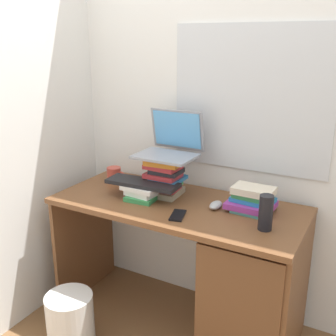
{
  "coord_description": "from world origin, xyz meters",
  "views": [
    {
      "loc": [
        0.96,
        -1.85,
        1.64
      ],
      "look_at": [
        -0.08,
        0.04,
        0.95
      ],
      "focal_mm": 43.55,
      "sensor_mm": 36.0,
      "label": 1
    }
  ],
  "objects_px": {
    "keyboard": "(143,183)",
    "computer_mouse": "(216,205)",
    "mug": "(114,175)",
    "book_stack_tall": "(165,176)",
    "desk": "(233,278)",
    "wastebasket": "(70,320)",
    "book_stack_side": "(252,199)",
    "cell_phone": "(178,215)",
    "water_bottle": "(266,213)",
    "laptop": "(170,145)",
    "book_stack_keyboard_riser": "(143,192)"
  },
  "relations": [
    {
      "from": "laptop",
      "to": "wastebasket",
      "type": "relative_size",
      "value": 1.09
    },
    {
      "from": "desk",
      "to": "computer_mouse",
      "type": "distance_m",
      "value": 0.4
    },
    {
      "from": "laptop",
      "to": "keyboard",
      "type": "xyz_separation_m",
      "value": [
        -0.08,
        -0.17,
        -0.19
      ]
    },
    {
      "from": "desk",
      "to": "book_stack_side",
      "type": "bearing_deg",
      "value": 72.72
    },
    {
      "from": "wastebasket",
      "to": "laptop",
      "type": "bearing_deg",
      "value": 62.68
    },
    {
      "from": "computer_mouse",
      "to": "book_stack_side",
      "type": "bearing_deg",
      "value": 19.68
    },
    {
      "from": "book_stack_side",
      "to": "water_bottle",
      "type": "bearing_deg",
      "value": -56.5
    },
    {
      "from": "water_bottle",
      "to": "wastebasket",
      "type": "bearing_deg",
      "value": -158.78
    },
    {
      "from": "book_stack_keyboard_riser",
      "to": "computer_mouse",
      "type": "bearing_deg",
      "value": 9.75
    },
    {
      "from": "book_stack_side",
      "to": "wastebasket",
      "type": "distance_m",
      "value": 1.2
    },
    {
      "from": "water_bottle",
      "to": "wastebasket",
      "type": "distance_m",
      "value": 1.23
    },
    {
      "from": "book_stack_tall",
      "to": "book_stack_side",
      "type": "xyz_separation_m",
      "value": [
        0.51,
        0.02,
        -0.05
      ]
    },
    {
      "from": "keyboard",
      "to": "computer_mouse",
      "type": "bearing_deg",
      "value": 6.22
    },
    {
      "from": "laptop",
      "to": "computer_mouse",
      "type": "bearing_deg",
      "value": -17.15
    },
    {
      "from": "book_stack_keyboard_riser",
      "to": "laptop",
      "type": "relative_size",
      "value": 0.63
    },
    {
      "from": "book_stack_side",
      "to": "laptop",
      "type": "height_order",
      "value": "laptop"
    },
    {
      "from": "book_stack_keyboard_riser",
      "to": "mug",
      "type": "bearing_deg",
      "value": 153.78
    },
    {
      "from": "book_stack_tall",
      "to": "water_bottle",
      "type": "height_order",
      "value": "book_stack_tall"
    },
    {
      "from": "book_stack_tall",
      "to": "laptop",
      "type": "height_order",
      "value": "laptop"
    },
    {
      "from": "water_bottle",
      "to": "cell_phone",
      "type": "xyz_separation_m",
      "value": [
        -0.43,
        -0.06,
        -0.08
      ]
    },
    {
      "from": "desk",
      "to": "wastebasket",
      "type": "bearing_deg",
      "value": -150.97
    },
    {
      "from": "book_stack_side",
      "to": "wastebasket",
      "type": "xyz_separation_m",
      "value": [
        -0.82,
        -0.55,
        -0.68
      ]
    },
    {
      "from": "book_stack_tall",
      "to": "book_stack_side",
      "type": "distance_m",
      "value": 0.52
    },
    {
      "from": "book_stack_keyboard_riser",
      "to": "mug",
      "type": "relative_size",
      "value": 1.65
    },
    {
      "from": "computer_mouse",
      "to": "laptop",
      "type": "bearing_deg",
      "value": 162.85
    },
    {
      "from": "computer_mouse",
      "to": "cell_phone",
      "type": "distance_m",
      "value": 0.23
    },
    {
      "from": "water_bottle",
      "to": "keyboard",
      "type": "bearing_deg",
      "value": 175.53
    },
    {
      "from": "book_stack_side",
      "to": "book_stack_tall",
      "type": "bearing_deg",
      "value": -177.31
    },
    {
      "from": "laptop",
      "to": "mug",
      "type": "height_order",
      "value": "laptop"
    },
    {
      "from": "laptop",
      "to": "water_bottle",
      "type": "bearing_deg",
      "value": -19.71
    },
    {
      "from": "book_stack_tall",
      "to": "laptop",
      "type": "bearing_deg",
      "value": 88.93
    },
    {
      "from": "book_stack_tall",
      "to": "wastebasket",
      "type": "bearing_deg",
      "value": -119.95
    },
    {
      "from": "laptop",
      "to": "book_stack_tall",
      "type": "bearing_deg",
      "value": -91.07
    },
    {
      "from": "keyboard",
      "to": "cell_phone",
      "type": "distance_m",
      "value": 0.32
    },
    {
      "from": "book_stack_side",
      "to": "cell_phone",
      "type": "bearing_deg",
      "value": -140.54
    },
    {
      "from": "book_stack_tall",
      "to": "book_stack_keyboard_riser",
      "type": "relative_size",
      "value": 1.08
    },
    {
      "from": "desk",
      "to": "book_stack_side",
      "type": "xyz_separation_m",
      "value": [
        0.04,
        0.12,
        0.41
      ]
    },
    {
      "from": "computer_mouse",
      "to": "mug",
      "type": "xyz_separation_m",
      "value": [
        -0.72,
        0.08,
        0.03
      ]
    },
    {
      "from": "book_stack_side",
      "to": "keyboard",
      "type": "xyz_separation_m",
      "value": [
        -0.59,
        -0.13,
        0.03
      ]
    },
    {
      "from": "cell_phone",
      "to": "book_stack_tall",
      "type": "bearing_deg",
      "value": 116.59
    },
    {
      "from": "mug",
      "to": "book_stack_tall",
      "type": "bearing_deg",
      "value": -5.8
    },
    {
      "from": "desk",
      "to": "laptop",
      "type": "height_order",
      "value": "laptop"
    },
    {
      "from": "book_stack_keyboard_riser",
      "to": "laptop",
      "type": "bearing_deg",
      "value": 64.33
    },
    {
      "from": "desk",
      "to": "laptop",
      "type": "xyz_separation_m",
      "value": [
        -0.47,
        0.16,
        0.64
      ]
    },
    {
      "from": "book_stack_side",
      "to": "keyboard",
      "type": "distance_m",
      "value": 0.61
    },
    {
      "from": "desk",
      "to": "book_stack_keyboard_riser",
      "type": "bearing_deg",
      "value": -178.58
    },
    {
      "from": "laptop",
      "to": "water_bottle",
      "type": "xyz_separation_m",
      "value": [
        0.64,
        -0.23,
        -0.2
      ]
    },
    {
      "from": "book_stack_side",
      "to": "laptop",
      "type": "xyz_separation_m",
      "value": [
        -0.51,
        0.04,
        0.22
      ]
    },
    {
      "from": "book_stack_keyboard_riser",
      "to": "book_stack_side",
      "type": "bearing_deg",
      "value": 12.8
    },
    {
      "from": "keyboard",
      "to": "book_stack_keyboard_riser",
      "type": "bearing_deg",
      "value": -101.71
    }
  ]
}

